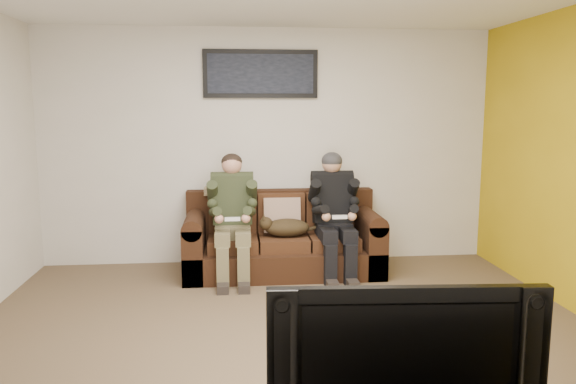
{
  "coord_description": "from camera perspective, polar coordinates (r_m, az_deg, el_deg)",
  "views": [
    {
      "loc": [
        -0.39,
        -4.01,
        1.76
      ],
      "look_at": [
        0.12,
        1.2,
        0.95
      ],
      "focal_mm": 35.0,
      "sensor_mm": 36.0,
      "label": 1
    }
  ],
  "objects": [
    {
      "name": "floor",
      "position": [
        4.39,
        -0.0,
        -14.8
      ],
      "size": [
        5.0,
        5.0,
        0.0
      ],
      "primitive_type": "plane",
      "color": "brown",
      "rests_on": "ground"
    },
    {
      "name": "wall_back",
      "position": [
        6.29,
        -2.01,
        4.59
      ],
      "size": [
        5.0,
        0.0,
        5.0
      ],
      "primitive_type": "plane",
      "rotation": [
        1.57,
        0.0,
        0.0
      ],
      "color": "beige",
      "rests_on": "ground"
    },
    {
      "name": "wall_front",
      "position": [
        1.86,
        6.82,
        -5.49
      ],
      "size": [
        5.0,
        0.0,
        5.0
      ],
      "primitive_type": "plane",
      "rotation": [
        -1.57,
        0.0,
        0.0
      ],
      "color": "beige",
      "rests_on": "ground"
    },
    {
      "name": "sofa",
      "position": [
        6.03,
        -0.58,
        -5.06
      ],
      "size": [
        2.05,
        0.89,
        0.84
      ],
      "color": "black",
      "rests_on": "ground"
    },
    {
      "name": "throw_pillow",
      "position": [
        6.01,
        -0.62,
        -2.38
      ],
      "size": [
        0.39,
        0.19,
        0.39
      ],
      "primitive_type": "cube",
      "rotation": [
        -0.21,
        0.0,
        0.0
      ],
      "color": "#A17F69",
      "rests_on": "sofa"
    },
    {
      "name": "throw_blanket",
      "position": [
        6.16,
        -6.55,
        0.13
      ],
      "size": [
        0.42,
        0.21,
        0.07
      ],
      "primitive_type": "cube",
      "color": "tan",
      "rests_on": "sofa"
    },
    {
      "name": "person_left",
      "position": [
        5.76,
        -5.67,
        -1.81
      ],
      "size": [
        0.51,
        0.87,
        1.27
      ],
      "color": "brown",
      "rests_on": "sofa"
    },
    {
      "name": "person_right",
      "position": [
        5.85,
        4.71,
        -1.59
      ],
      "size": [
        0.51,
        0.86,
        1.27
      ],
      "color": "black",
      "rests_on": "sofa"
    },
    {
      "name": "cat",
      "position": [
        5.82,
        -0.29,
        -3.6
      ],
      "size": [
        0.66,
        0.26,
        0.24
      ],
      "color": "#3F2F18",
      "rests_on": "sofa"
    },
    {
      "name": "framed_poster",
      "position": [
        6.24,
        -2.8,
        11.9
      ],
      "size": [
        1.25,
        0.05,
        0.52
      ],
      "color": "black",
      "rests_on": "wall_back"
    },
    {
      "name": "television",
      "position": [
        2.37,
        11.35,
        -15.69
      ],
      "size": [
        1.08,
        0.21,
        0.62
      ],
      "primitive_type": "imported",
      "rotation": [
        0.0,
        0.0,
        -0.06
      ],
      "color": "black",
      "rests_on": "tv_stand"
    }
  ]
}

